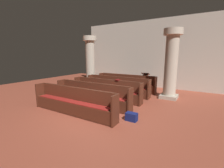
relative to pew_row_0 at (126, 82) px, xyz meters
The scene contains 12 objects.
ground_plane 4.18m from the pew_row_0, 78.50° to the right, with size 19.20×19.20×0.00m, color #9E4733.
back_wall 2.78m from the pew_row_0, 67.70° to the left, with size 10.00×0.16×4.50m, color beige.
pew_row_0 is the anchor object (origin of this frame).
pew_row_1 1.14m from the pew_row_0, 90.00° to the right, with size 3.76×0.46×0.99m.
pew_row_2 2.27m from the pew_row_0, 90.00° to the right, with size 3.76×0.47×0.99m.
pew_row_3 3.41m from the pew_row_0, 90.00° to the right, with size 3.76×0.46×0.99m.
pew_row_4 4.54m from the pew_row_0, 90.00° to the right, with size 3.76×0.46×0.99m.
pillar_aisle_side 2.99m from the pew_row_0, ahead, with size 0.89×0.89×3.43m.
pillar_far_side 2.92m from the pew_row_0, behind, with size 0.89×0.89×3.43m.
lectern 1.33m from the pew_row_0, 46.01° to the left, with size 0.48×0.45×1.08m.
hymn_book 2.22m from the pew_row_0, 74.70° to the right, with size 0.16×0.21×0.04m, color maroon.
kneeler_box_navy 4.54m from the pew_row_0, 61.62° to the right, with size 0.38×0.24×0.27m, color navy.
Camera 1 is at (3.24, -4.38, 2.17)m, focal length 24.38 mm.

